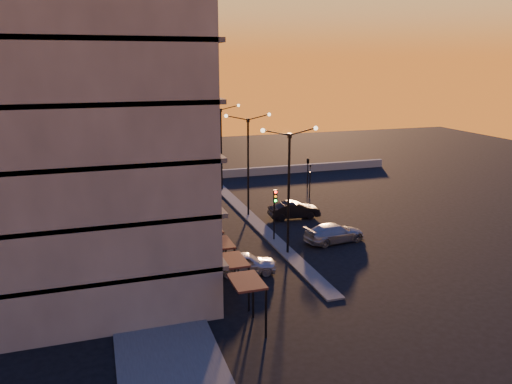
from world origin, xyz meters
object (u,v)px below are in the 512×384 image
object	(u,v)px
car_sedan	(294,210)
car_wagon	(335,233)
streetlamp_mid	(248,157)
car_hatchback	(244,263)
traffic_light_main	(275,206)

from	to	relation	value
car_sedan	car_wagon	distance (m)	6.80
car_sedan	streetlamp_mid	bearing A→B (deg)	65.54
car_hatchback	car_sedan	bearing A→B (deg)	-25.34
car_hatchback	car_wagon	distance (m)	9.35
traffic_light_main	car_wagon	xyz separation A→B (m)	(4.50, -1.63, -2.15)
car_hatchback	car_sedan	distance (m)	13.07
traffic_light_main	car_sedan	distance (m)	6.73
streetlamp_mid	car_wagon	size ratio (longest dim) A/B	1.88
traffic_light_main	car_wagon	bearing A→B (deg)	-19.86
car_hatchback	car_sedan	xyz separation A→B (m)	(7.89, 10.42, 0.03)
car_sedan	traffic_light_main	bearing A→B (deg)	146.87
traffic_light_main	car_hatchback	size ratio (longest dim) A/B	0.98
traffic_light_main	car_sedan	xyz separation A→B (m)	(3.79, 5.14, -2.12)
streetlamp_mid	traffic_light_main	bearing A→B (deg)	-90.00
car_sedan	car_wagon	size ratio (longest dim) A/B	0.92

